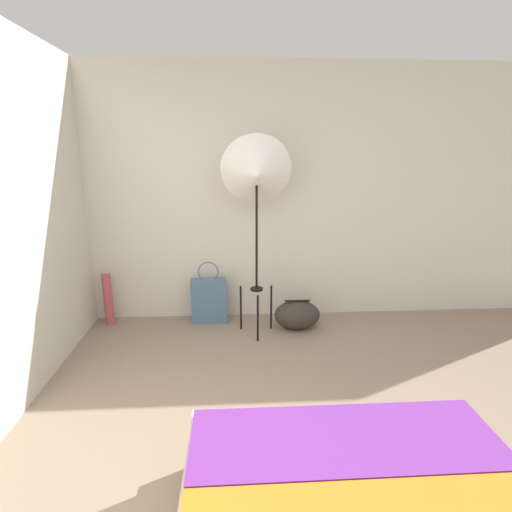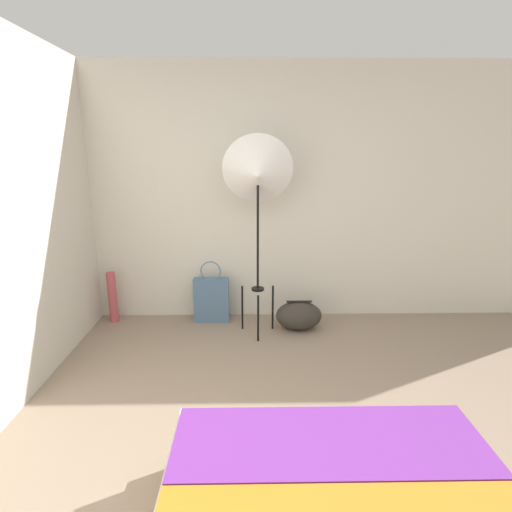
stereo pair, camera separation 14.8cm
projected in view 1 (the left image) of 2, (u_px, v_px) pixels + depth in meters
wall_back at (252, 196)px, 4.10m from camera, size 8.00×0.05×2.60m
photo_umbrella at (257, 175)px, 3.57m from camera, size 0.66×0.37×1.91m
tote_bag at (209, 300)px, 4.16m from camera, size 0.36×0.12×0.66m
duffel_bag at (297, 315)px, 4.03m from camera, size 0.46×0.29×0.30m
paper_roll at (108, 300)px, 4.11m from camera, size 0.09×0.09×0.54m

